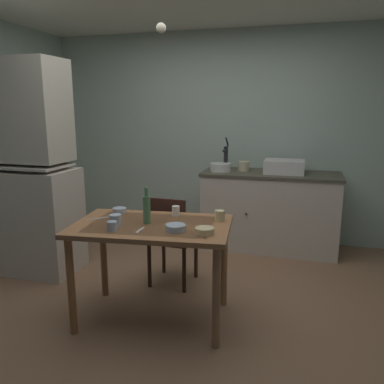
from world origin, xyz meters
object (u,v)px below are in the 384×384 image
teacup_mint (112,226)px  hutch_cabinet (24,176)px  hand_pump (226,156)px  dining_table (152,237)px  sink_basin (284,166)px  mixing_bowl_counter (220,167)px  glass_bottle (147,209)px  serving_bowl_wide (205,231)px  chair_far_side (171,237)px

teacup_mint → hutch_cabinet: bearing=149.5°
hand_pump → dining_table: size_ratio=0.31×
sink_basin → hutch_cabinet: bearing=-152.4°
sink_basin → mixing_bowl_counter: sink_basin is taller
hand_pump → glass_bottle: bearing=-97.1°
mixing_bowl_counter → teacup_mint: 2.07m
serving_bowl_wide → glass_bottle: size_ratio=0.47×
hand_pump → chair_far_side: size_ratio=0.45×
chair_far_side → sink_basin: bearing=53.3°
dining_table → glass_bottle: size_ratio=4.45×
dining_table → serving_bowl_wide: (0.44, -0.12, 0.13)m
hutch_cabinet → chair_far_side: 1.60m
dining_table → teacup_mint: size_ratio=17.06×
dining_table → chair_far_side: (-0.06, 0.60, -0.20)m
sink_basin → chair_far_side: sink_basin is taller
mixing_bowl_counter → dining_table: mixing_bowl_counter is taller
hand_pump → chair_far_side: 1.46m
mixing_bowl_counter → hutch_cabinet: bearing=-144.5°
hand_pump → mixing_bowl_counter: (-0.04, -0.10, -0.12)m
hutch_cabinet → serving_bowl_wide: bearing=-19.1°
teacup_mint → glass_bottle: glass_bottle is taller
chair_far_side → serving_bowl_wide: (0.50, -0.72, 0.33)m
hand_pump → chair_far_side: hand_pump is taller
teacup_mint → dining_table: bearing=47.4°
chair_far_side → teacup_mint: (-0.15, -0.83, 0.34)m
hutch_cabinet → glass_bottle: bearing=-20.3°
serving_bowl_wide → dining_table: bearing=164.3°
mixing_bowl_counter → sink_basin: bearing=3.9°
glass_bottle → mixing_bowl_counter: bearing=83.9°
sink_basin → serving_bowl_wide: (-0.43, -1.98, -0.18)m
sink_basin → hand_pump: size_ratio=1.13×
hutch_cabinet → hand_pump: (1.77, 1.33, 0.10)m
hutch_cabinet → sink_basin: (2.45, 1.28, 0.01)m
chair_far_side → serving_bowl_wide: size_ratio=6.54×
serving_bowl_wide → sink_basin: bearing=77.6°
teacup_mint → chair_far_side: bearing=79.7°
hutch_cabinet → teacup_mint: bearing=-30.5°
hand_pump → chair_far_side: (-0.25, -1.30, -0.61)m
serving_bowl_wide → teacup_mint: teacup_mint is taller
hand_pump → chair_far_side: bearing=-101.0°
hutch_cabinet → glass_bottle: size_ratio=7.44×
sink_basin → teacup_mint: size_ratio=6.04×
sink_basin → glass_bottle: 2.07m
hutch_cabinet → glass_bottle: hutch_cabinet is taller
mixing_bowl_counter → dining_table: size_ratio=0.19×
hutch_cabinet → dining_table: (1.57, -0.57, -0.30)m
mixing_bowl_counter → glass_bottle: bearing=-96.1°
hutch_cabinet → mixing_bowl_counter: hutch_cabinet is taller
hutch_cabinet → teacup_mint: size_ratio=28.52×
sink_basin → serving_bowl_wide: 2.03m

